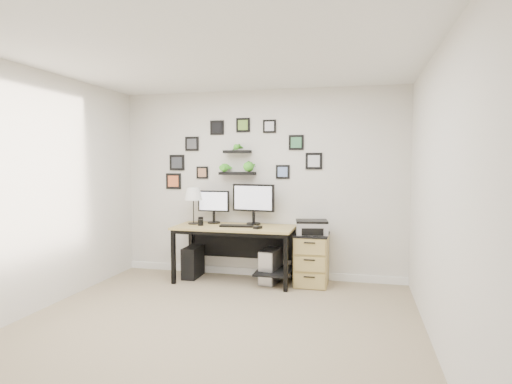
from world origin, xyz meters
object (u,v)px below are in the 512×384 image
(monitor_right, at_px, (253,201))
(pc_tower_grey, at_px, (271,266))
(table_lamp, at_px, (193,195))
(monitor_left, at_px, (214,204))
(file_cabinet, at_px, (312,259))
(mug, at_px, (201,223))
(printer, at_px, (312,227))
(desk, at_px, (238,235))
(pc_tower_black, at_px, (193,262))

(monitor_right, distance_m, pc_tower_grey, 0.91)
(monitor_right, relative_size, table_lamp, 1.18)
(monitor_left, relative_size, file_cabinet, 0.69)
(monitor_left, bearing_deg, mug, -111.39)
(mug, height_order, printer, printer)
(monitor_left, distance_m, monitor_right, 0.57)
(desk, distance_m, pc_tower_grey, 0.61)
(desk, xyz_separation_m, printer, (0.99, 0.03, 0.14))
(monitor_left, bearing_deg, file_cabinet, -4.26)
(file_cabinet, bearing_deg, monitor_left, 175.74)
(table_lamp, relative_size, mug, 6.05)
(pc_tower_black, bearing_deg, printer, -1.01)
(table_lamp, relative_size, pc_tower_black, 1.19)
(mug, distance_m, printer, 1.49)
(mug, bearing_deg, pc_tower_black, 141.91)
(desk, xyz_separation_m, monitor_right, (0.17, 0.18, 0.45))
(file_cabinet, bearing_deg, pc_tower_black, -179.36)
(desk, distance_m, printer, 1.00)
(mug, bearing_deg, file_cabinet, 5.80)
(desk, height_order, mug, mug)
(monitor_right, xyz_separation_m, pc_tower_black, (-0.84, -0.14, -0.87))
(monitor_right, bearing_deg, monitor_left, -178.44)
(desk, xyz_separation_m, pc_tower_black, (-0.66, 0.04, -0.41))
(pc_tower_grey, bearing_deg, table_lamp, 179.66)
(monitor_left, xyz_separation_m, mug, (-0.10, -0.25, -0.23))
(monitor_right, relative_size, mug, 7.13)
(pc_tower_black, xyz_separation_m, printer, (1.65, -0.01, 0.55))
(monitor_left, distance_m, pc_tower_grey, 1.17)
(pc_tower_grey, bearing_deg, monitor_left, 171.12)
(mug, xyz_separation_m, pc_tower_grey, (0.94, 0.12, -0.57))
(monitor_left, relative_size, monitor_right, 0.77)
(mug, bearing_deg, pc_tower_grey, 7.36)
(desk, height_order, file_cabinet, desk)
(mug, xyz_separation_m, file_cabinet, (1.49, 0.15, -0.46))
(pc_tower_grey, relative_size, printer, 1.05)
(monitor_left, xyz_separation_m, file_cabinet, (1.39, -0.10, -0.68))
(monitor_right, distance_m, mug, 0.78)
(desk, xyz_separation_m, file_cabinet, (0.99, 0.06, -0.29))
(monitor_right, height_order, pc_tower_grey, monitor_right)
(printer, bearing_deg, desk, -178.23)
(pc_tower_black, bearing_deg, file_cabinet, -0.06)
(desk, height_order, pc_tower_grey, desk)
(desk, xyz_separation_m, pc_tower_grey, (0.45, 0.03, -0.40))
(table_lamp, distance_m, file_cabinet, 1.83)
(table_lamp, bearing_deg, printer, -0.18)
(desk, relative_size, monitor_right, 2.68)
(table_lamp, height_order, pc_tower_grey, table_lamp)
(pc_tower_black, distance_m, pc_tower_grey, 1.11)
(desk, relative_size, printer, 3.56)
(monitor_left, relative_size, mug, 5.48)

